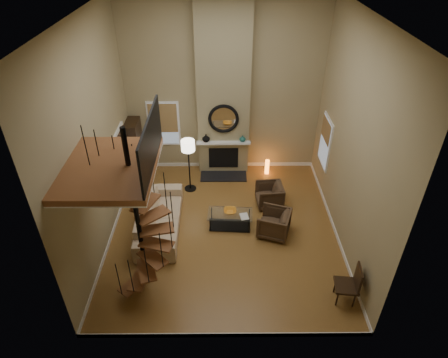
{
  "coord_description": "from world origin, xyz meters",
  "views": [
    {
      "loc": [
        -0.05,
        -7.91,
        7.1
      ],
      "look_at": [
        0.0,
        0.4,
        1.4
      ],
      "focal_mm": 31.01,
      "sensor_mm": 36.0,
      "label": 1
    }
  ],
  "objects_px": {
    "sofa": "(159,217)",
    "armchair_near": "(272,195)",
    "accent_lamp": "(267,167)",
    "hutch": "(135,149)",
    "armchair_far": "(277,224)",
    "coffee_table": "(230,218)",
    "side_chair": "(351,283)",
    "floor_lamp": "(188,150)"
  },
  "relations": [
    {
      "from": "armchair_near",
      "to": "accent_lamp",
      "type": "xyz_separation_m",
      "value": [
        0.03,
        1.68,
        -0.1
      ]
    },
    {
      "from": "coffee_table",
      "to": "side_chair",
      "type": "relative_size",
      "value": 1.23
    },
    {
      "from": "sofa",
      "to": "armchair_near",
      "type": "height_order",
      "value": "sofa"
    },
    {
      "from": "hutch",
      "to": "armchair_far",
      "type": "xyz_separation_m",
      "value": [
        4.2,
        -2.94,
        -0.6
      ]
    },
    {
      "from": "hutch",
      "to": "armchair_near",
      "type": "height_order",
      "value": "hutch"
    },
    {
      "from": "armchair_far",
      "to": "coffee_table",
      "type": "relative_size",
      "value": 0.65
    },
    {
      "from": "accent_lamp",
      "to": "coffee_table",
      "type": "bearing_deg",
      "value": -115.69
    },
    {
      "from": "armchair_near",
      "to": "sofa",
      "type": "bearing_deg",
      "value": -77.25
    },
    {
      "from": "armchair_near",
      "to": "coffee_table",
      "type": "bearing_deg",
      "value": -57.26
    },
    {
      "from": "sofa",
      "to": "coffee_table",
      "type": "xyz_separation_m",
      "value": [
        1.9,
        0.05,
        -0.11
      ]
    },
    {
      "from": "sofa",
      "to": "hutch",
      "type": "bearing_deg",
      "value": 20.8
    },
    {
      "from": "sofa",
      "to": "armchair_far",
      "type": "xyz_separation_m",
      "value": [
        3.13,
        -0.26,
        -0.04
      ]
    },
    {
      "from": "coffee_table",
      "to": "side_chair",
      "type": "bearing_deg",
      "value": -43.93
    },
    {
      "from": "floor_lamp",
      "to": "side_chair",
      "type": "bearing_deg",
      "value": -48.38
    },
    {
      "from": "hutch",
      "to": "armchair_far",
      "type": "distance_m",
      "value": 5.16
    },
    {
      "from": "sofa",
      "to": "side_chair",
      "type": "distance_m",
      "value": 5.08
    },
    {
      "from": "floor_lamp",
      "to": "hutch",
      "type": "bearing_deg",
      "value": 154.2
    },
    {
      "from": "hutch",
      "to": "armchair_far",
      "type": "height_order",
      "value": "hutch"
    },
    {
      "from": "side_chair",
      "to": "coffee_table",
      "type": "bearing_deg",
      "value": 136.07
    },
    {
      "from": "sofa",
      "to": "armchair_near",
      "type": "bearing_deg",
      "value": -73.1
    },
    {
      "from": "armchair_far",
      "to": "side_chair",
      "type": "relative_size",
      "value": 0.79
    },
    {
      "from": "armchair_far",
      "to": "accent_lamp",
      "type": "bearing_deg",
      "value": -162.28
    },
    {
      "from": "armchair_far",
      "to": "accent_lamp",
      "type": "height_order",
      "value": "armchair_far"
    },
    {
      "from": "hutch",
      "to": "armchair_near",
      "type": "relative_size",
      "value": 2.5
    },
    {
      "from": "sofa",
      "to": "floor_lamp",
      "type": "bearing_deg",
      "value": -22.05
    },
    {
      "from": "coffee_table",
      "to": "floor_lamp",
      "type": "height_order",
      "value": "floor_lamp"
    },
    {
      "from": "coffee_table",
      "to": "floor_lamp",
      "type": "xyz_separation_m",
      "value": [
        -1.2,
        1.77,
        1.13
      ]
    },
    {
      "from": "hutch",
      "to": "side_chair",
      "type": "bearing_deg",
      "value": -42.62
    },
    {
      "from": "sofa",
      "to": "side_chair",
      "type": "height_order",
      "value": "side_chair"
    },
    {
      "from": "hutch",
      "to": "sofa",
      "type": "relative_size",
      "value": 0.71
    },
    {
      "from": "armchair_far",
      "to": "floor_lamp",
      "type": "relative_size",
      "value": 0.47
    },
    {
      "from": "sofa",
      "to": "side_chair",
      "type": "relative_size",
      "value": 2.65
    },
    {
      "from": "floor_lamp",
      "to": "side_chair",
      "type": "distance_m",
      "value": 5.74
    },
    {
      "from": "sofa",
      "to": "accent_lamp",
      "type": "xyz_separation_m",
      "value": [
        3.17,
        2.69,
        -0.15
      ]
    },
    {
      "from": "hutch",
      "to": "sofa",
      "type": "height_order",
      "value": "hutch"
    },
    {
      "from": "coffee_table",
      "to": "accent_lamp",
      "type": "distance_m",
      "value": 2.93
    },
    {
      "from": "coffee_table",
      "to": "floor_lamp",
      "type": "bearing_deg",
      "value": 124.21
    },
    {
      "from": "sofa",
      "to": "side_chair",
      "type": "bearing_deg",
      "value": -119.36
    },
    {
      "from": "hutch",
      "to": "coffee_table",
      "type": "distance_m",
      "value": 4.02
    },
    {
      "from": "floor_lamp",
      "to": "accent_lamp",
      "type": "bearing_deg",
      "value": 19.38
    },
    {
      "from": "hutch",
      "to": "sofa",
      "type": "bearing_deg",
      "value": -68.26
    },
    {
      "from": "armchair_near",
      "to": "side_chair",
      "type": "relative_size",
      "value": 0.75
    }
  ]
}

